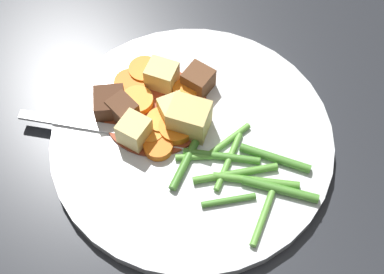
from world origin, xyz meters
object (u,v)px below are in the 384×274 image
Objects in this scene: carrot_slice_5 at (130,84)px; carrot_slice_7 at (176,129)px; carrot_slice_1 at (150,132)px; potato_chunk_2 at (134,131)px; carrot_slice_4 at (185,92)px; fork at (107,129)px; carrot_slice_6 at (161,122)px; potato_chunk_3 at (162,76)px; potato_chunk_1 at (173,111)px; meat_chunk_2 at (123,110)px; carrot_slice_2 at (137,101)px; meat_chunk_0 at (198,80)px; potato_chunk_0 at (189,118)px; dinner_plate at (192,140)px; carrot_slice_0 at (144,72)px; meat_chunk_1 at (110,103)px; carrot_slice_3 at (158,146)px.

carrot_slice_7 is (-0.07, 0.01, 0.00)m from carrot_slice_5.
potato_chunk_2 is at bearing 58.03° from carrot_slice_1.
fork is (0.03, 0.08, -0.00)m from carrot_slice_4.
potato_chunk_3 is at bearing -50.33° from carrot_slice_6.
potato_chunk_1 and meat_chunk_2 have the same top height.
carrot_slice_2 is 1.21× the size of meat_chunk_0.
potato_chunk_2 is (0.03, 0.05, -0.00)m from potato_chunk_0.
potato_chunk_1 is at bearing 145.98° from potato_chunk_3.
carrot_slice_7 reaches higher than fork.
carrot_slice_4 is at bearing -92.89° from potato_chunk_2.
fork is at bearing 86.36° from carrot_slice_2.
meat_chunk_0 is at bearing -95.00° from potato_chunk_2.
potato_chunk_1 reaches higher than dinner_plate.
carrot_slice_0 is at bearing -69.94° from meat_chunk_2.
meat_chunk_0 is 0.87× the size of meat_chunk_1.
carrot_slice_0 and carrot_slice_6 have the same top height.
carrot_slice_1 is 0.87× the size of carrot_slice_2.
potato_chunk_0 reaches higher than meat_chunk_2.
carrot_slice_0 is at bearing -54.63° from potato_chunk_2.
carrot_slice_1 is at bearing 82.03° from potato_chunk_1.
meat_chunk_2 is at bearing -23.67° from potato_chunk_2.
potato_chunk_0 is at bearing -179.32° from carrot_slice_5.
fork is at bearing 18.31° from potato_chunk_2.
carrot_slice_0 is 0.02m from carrot_slice_5.
carrot_slice_7 is 0.06m from meat_chunk_2.
carrot_slice_1 is at bearing -121.97° from potato_chunk_2.
carrot_slice_6 is at bearing 15.97° from dinner_plate.
meat_chunk_2 is at bearing -5.91° from carrot_slice_3.
carrot_slice_5 is 1.26× the size of meat_chunk_2.
carrot_slice_3 is 1.09× the size of meat_chunk_2.
meat_chunk_2 is (0.03, -0.01, -0.00)m from potato_chunk_2.
carrot_slice_1 is 0.06m from carrot_slice_5.
potato_chunk_2 is at bearing 51.06° from carrot_slice_7.
fork is at bearing 33.72° from dinner_plate.
carrot_slice_7 is (0.02, 0.01, 0.01)m from dinner_plate.
carrot_slice_2 is 0.95× the size of carrot_slice_7.
dinner_plate is 0.03m from potato_chunk_0.
carrot_slice_1 is at bearing 90.43° from meat_chunk_0.
potato_chunk_1 is at bearing 3.08° from potato_chunk_0.
potato_chunk_2 reaches higher than carrot_slice_6.
potato_chunk_3 is at bearing -94.64° from carrot_slice_2.
carrot_slice_6 is 0.03m from potato_chunk_2.
carrot_slice_5 is 0.97× the size of carrot_slice_7.
carrot_slice_1 is 0.84× the size of carrot_slice_5.
potato_chunk_1 is 0.07m from fork.
carrot_slice_4 is at bearing -60.95° from carrot_slice_7.
carrot_slice_6 reaches higher than carrot_slice_2.
carrot_slice_3 is 0.07m from carrot_slice_4.
meat_chunk_0 reaches higher than carrot_slice_1.
carrot_slice_1 is 0.04m from fork.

